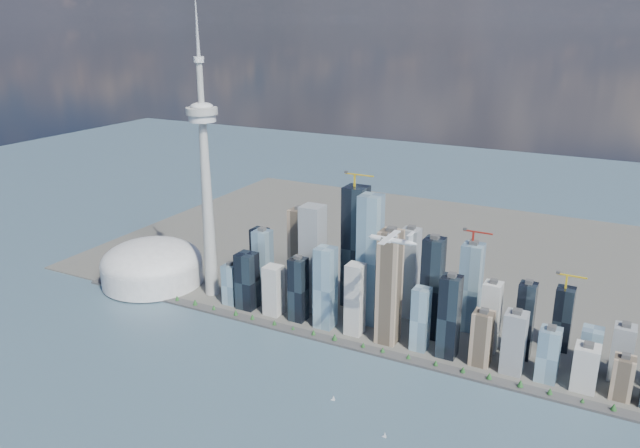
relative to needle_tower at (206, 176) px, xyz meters
The scene contains 10 objects.
ground 491.65m from the needle_tower, 45.94° to the right, with size 4000.00×4000.00×0.00m, color #385462.
seawall 385.07m from the needle_tower, 11.31° to the right, with size 1100.00×22.00×4.00m, color #383838.
land 544.99m from the needle_tower, 52.43° to the left, with size 1400.00×900.00×3.00m, color #4C4C47.
shoreline_trees 380.99m from the needle_tower, 11.31° to the right, with size 960.53×7.20×8.80m.
skyscraper_cluster 393.63m from the needle_tower, ahead, with size 736.00×142.00×251.90m.
needle_tower is the anchor object (origin of this frame).
dome_stadium 241.40m from the needle_tower, behind, with size 200.00×200.00×86.00m.
airplane 422.73m from the needle_tower, 15.31° to the right, with size 73.59×64.92×18.01m.
sailboat_west 573.91m from the needle_tower, 28.72° to the right, with size 6.17×2.02×8.55m.
sailboat_east 481.49m from the needle_tower, 29.80° to the right, with size 6.45×2.45×8.90m.
Camera 1 is at (396.71, -576.28, 508.63)m, focal length 35.00 mm.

